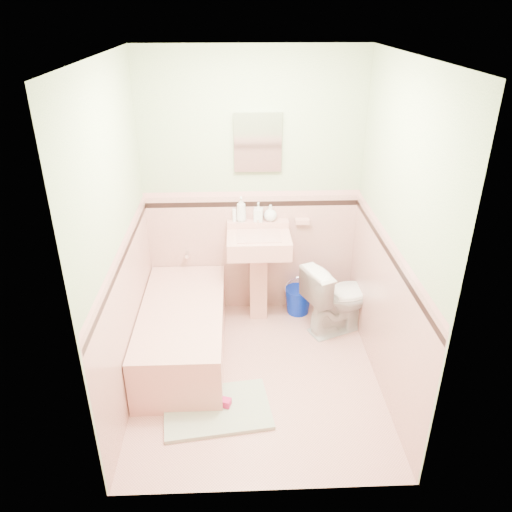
{
  "coord_description": "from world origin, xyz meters",
  "views": [
    {
      "loc": [
        -0.15,
        -3.27,
        2.79
      ],
      "look_at": [
        0.0,
        0.25,
        1.0
      ],
      "focal_mm": 35.1,
      "sensor_mm": 36.0,
      "label": 1
    }
  ],
  "objects_px": {
    "toilet": "(340,297)",
    "sink": "(259,278)",
    "soap_bottle_mid": "(258,212)",
    "bucket": "(298,300)",
    "soap_bottle_left": "(241,209)",
    "bathtub": "(183,333)",
    "medicine_cabinet": "(258,142)",
    "shoe": "(221,402)",
    "soap_bottle_right": "(270,213)"
  },
  "relations": [
    {
      "from": "sink",
      "to": "soap_bottle_right",
      "type": "height_order",
      "value": "soap_bottle_right"
    },
    {
      "from": "bathtub",
      "to": "toilet",
      "type": "distance_m",
      "value": 1.47
    },
    {
      "from": "sink",
      "to": "soap_bottle_mid",
      "type": "relative_size",
      "value": 5.0
    },
    {
      "from": "toilet",
      "to": "bucket",
      "type": "relative_size",
      "value": 2.62
    },
    {
      "from": "bathtub",
      "to": "toilet",
      "type": "height_order",
      "value": "toilet"
    },
    {
      "from": "soap_bottle_left",
      "to": "soap_bottle_mid",
      "type": "distance_m",
      "value": 0.16
    },
    {
      "from": "sink",
      "to": "soap_bottle_right",
      "type": "distance_m",
      "value": 0.63
    },
    {
      "from": "soap_bottle_mid",
      "to": "soap_bottle_right",
      "type": "height_order",
      "value": "soap_bottle_mid"
    },
    {
      "from": "bathtub",
      "to": "sink",
      "type": "bearing_deg",
      "value": 37.93
    },
    {
      "from": "soap_bottle_mid",
      "to": "toilet",
      "type": "xyz_separation_m",
      "value": [
        0.74,
        -0.38,
        -0.71
      ]
    },
    {
      "from": "medicine_cabinet",
      "to": "soap_bottle_left",
      "type": "relative_size",
      "value": 2.13
    },
    {
      "from": "soap_bottle_right",
      "to": "medicine_cabinet",
      "type": "bearing_deg",
      "value": 165.63
    },
    {
      "from": "sink",
      "to": "soap_bottle_mid",
      "type": "bearing_deg",
      "value": 88.43
    },
    {
      "from": "soap_bottle_mid",
      "to": "medicine_cabinet",
      "type": "bearing_deg",
      "value": 99.36
    },
    {
      "from": "sink",
      "to": "soap_bottle_left",
      "type": "distance_m",
      "value": 0.68
    },
    {
      "from": "soap_bottle_mid",
      "to": "toilet",
      "type": "relative_size",
      "value": 0.26
    },
    {
      "from": "soap_bottle_left",
      "to": "toilet",
      "type": "height_order",
      "value": "soap_bottle_left"
    },
    {
      "from": "soap_bottle_mid",
      "to": "bucket",
      "type": "relative_size",
      "value": 0.68
    },
    {
      "from": "bucket",
      "to": "bathtub",
      "type": "bearing_deg",
      "value": -149.77
    },
    {
      "from": "sink",
      "to": "shoe",
      "type": "height_order",
      "value": "sink"
    },
    {
      "from": "bucket",
      "to": "soap_bottle_mid",
      "type": "bearing_deg",
      "value": 168.58
    },
    {
      "from": "medicine_cabinet",
      "to": "soap_bottle_left",
      "type": "bearing_deg",
      "value": -168.96
    },
    {
      "from": "sink",
      "to": "soap_bottle_mid",
      "type": "distance_m",
      "value": 0.63
    },
    {
      "from": "sink",
      "to": "medicine_cabinet",
      "type": "relative_size",
      "value": 1.8
    },
    {
      "from": "sink",
      "to": "medicine_cabinet",
      "type": "distance_m",
      "value": 1.26
    },
    {
      "from": "medicine_cabinet",
      "to": "soap_bottle_left",
      "type": "xyz_separation_m",
      "value": [
        -0.15,
        -0.03,
        -0.61
      ]
    },
    {
      "from": "soap_bottle_left",
      "to": "toilet",
      "type": "distance_m",
      "value": 1.22
    },
    {
      "from": "sink",
      "to": "toilet",
      "type": "relative_size",
      "value": 1.3
    },
    {
      "from": "sink",
      "to": "toilet",
      "type": "distance_m",
      "value": 0.78
    },
    {
      "from": "soap_bottle_mid",
      "to": "soap_bottle_left",
      "type": "bearing_deg",
      "value": 180.0
    },
    {
      "from": "medicine_cabinet",
      "to": "bucket",
      "type": "xyz_separation_m",
      "value": [
        0.4,
        -0.11,
        -1.57
      ]
    },
    {
      "from": "bathtub",
      "to": "soap_bottle_left",
      "type": "distance_m",
      "value": 1.23
    },
    {
      "from": "bathtub",
      "to": "shoe",
      "type": "xyz_separation_m",
      "value": [
        0.34,
        -0.69,
        -0.16
      ]
    },
    {
      "from": "shoe",
      "to": "toilet",
      "type": "bearing_deg",
      "value": 61.24
    },
    {
      "from": "toilet",
      "to": "sink",
      "type": "bearing_deg",
      "value": 51.25
    },
    {
      "from": "soap_bottle_mid",
      "to": "soap_bottle_right",
      "type": "distance_m",
      "value": 0.11
    },
    {
      "from": "soap_bottle_right",
      "to": "bucket",
      "type": "bearing_deg",
      "value": -15.74
    },
    {
      "from": "toilet",
      "to": "bucket",
      "type": "height_order",
      "value": "toilet"
    },
    {
      "from": "soap_bottle_left",
      "to": "shoe",
      "type": "xyz_separation_m",
      "value": [
        -0.19,
        -1.4,
        -1.03
      ]
    },
    {
      "from": "medicine_cabinet",
      "to": "toilet",
      "type": "bearing_deg",
      "value": -28.97
    },
    {
      "from": "bathtub",
      "to": "bucket",
      "type": "height_order",
      "value": "bathtub"
    },
    {
      "from": "soap_bottle_left",
      "to": "toilet",
      "type": "relative_size",
      "value": 0.34
    },
    {
      "from": "soap_bottle_left",
      "to": "bucket",
      "type": "xyz_separation_m",
      "value": [
        0.56,
        -0.08,
        -0.95
      ]
    },
    {
      "from": "soap_bottle_left",
      "to": "bucket",
      "type": "height_order",
      "value": "soap_bottle_left"
    },
    {
      "from": "bathtub",
      "to": "shoe",
      "type": "relative_size",
      "value": 10.33
    },
    {
      "from": "soap_bottle_left",
      "to": "bucket",
      "type": "distance_m",
      "value": 1.11
    },
    {
      "from": "soap_bottle_mid",
      "to": "shoe",
      "type": "xyz_separation_m",
      "value": [
        -0.35,
        -1.4,
        -1.0
      ]
    },
    {
      "from": "bathtub",
      "to": "bucket",
      "type": "distance_m",
      "value": 1.25
    },
    {
      "from": "bucket",
      "to": "toilet",
      "type": "bearing_deg",
      "value": -41.33
    },
    {
      "from": "soap_bottle_right",
      "to": "sink",
      "type": "bearing_deg",
      "value": -123.04
    }
  ]
}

